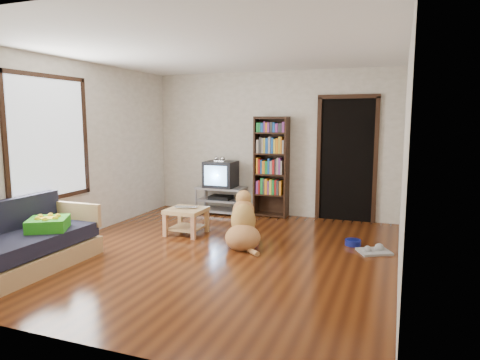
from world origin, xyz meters
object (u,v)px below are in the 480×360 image
(dog_bowl, at_px, (353,242))
(dog, at_px, (243,226))
(tv_stand, at_px, (221,199))
(crt_tv, at_px, (221,174))
(sofa, at_px, (22,248))
(grey_rag, at_px, (374,252))
(green_cushion, at_px, (48,224))
(laptop, at_px, (185,208))
(coffee_table, at_px, (186,216))
(bookshelf, at_px, (271,161))

(dog_bowl, bearing_deg, dog, -159.09)
(tv_stand, height_order, crt_tv, crt_tv)
(dog, bearing_deg, tv_stand, 121.50)
(crt_tv, bearing_deg, sofa, -104.93)
(grey_rag, bearing_deg, dog, -170.22)
(dog, bearing_deg, green_cushion, -142.01)
(dog_bowl, distance_m, sofa, 4.25)
(tv_stand, distance_m, crt_tv, 0.47)
(laptop, height_order, grey_rag, laptop)
(green_cushion, bearing_deg, coffee_table, 31.16)
(coffee_table, bearing_deg, sofa, -117.00)
(bookshelf, bearing_deg, laptop, -117.30)
(dog_bowl, height_order, bookshelf, bookshelf)
(green_cushion, xyz_separation_m, crt_tv, (0.85, 3.36, 0.25))
(coffee_table, bearing_deg, green_cushion, -117.58)
(laptop, xyz_separation_m, grey_rag, (2.76, 0.07, -0.40))
(tv_stand, height_order, dog, dog)
(laptop, bearing_deg, crt_tv, 75.47)
(tv_stand, relative_size, bookshelf, 0.50)
(bookshelf, bearing_deg, grey_rag, -40.23)
(green_cushion, distance_m, sofa, 0.39)
(coffee_table, bearing_deg, dog, -14.24)
(green_cushion, height_order, tv_stand, green_cushion)
(green_cushion, distance_m, dog, 2.50)
(laptop, relative_size, crt_tv, 0.60)
(tv_stand, bearing_deg, crt_tv, 90.00)
(green_cushion, relative_size, dog_bowl, 2.00)
(green_cushion, xyz_separation_m, tv_stand, (0.85, 3.34, -0.22))
(bookshelf, distance_m, sofa, 4.26)
(green_cushion, bearing_deg, dog_bowl, 0.22)
(grey_rag, relative_size, bookshelf, 0.22)
(dog_bowl, height_order, grey_rag, dog_bowl)
(tv_stand, relative_size, dog, 1.04)
(grey_rag, height_order, dog, dog)
(laptop, bearing_deg, sofa, -134.91)
(green_cushion, distance_m, laptop, 2.00)
(tv_stand, bearing_deg, green_cushion, -104.27)
(green_cushion, xyz_separation_m, laptop, (0.94, 1.76, -0.08))
(dog_bowl, relative_size, crt_tv, 0.38)
(bookshelf, bearing_deg, dog_bowl, -40.31)
(laptop, bearing_deg, bookshelf, 45.12)
(grey_rag, xyz_separation_m, crt_tv, (-2.85, 1.53, 0.73))
(sofa, relative_size, coffee_table, 3.27)
(tv_stand, bearing_deg, sofa, -105.02)
(grey_rag, distance_m, coffee_table, 2.78)
(tv_stand, distance_m, bookshelf, 1.20)
(green_cushion, xyz_separation_m, sofa, (-0.12, -0.29, -0.23))
(sofa, height_order, dog, sofa)
(tv_stand, bearing_deg, coffee_table, -86.85)
(tv_stand, xyz_separation_m, coffee_table, (0.09, -1.55, 0.01))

